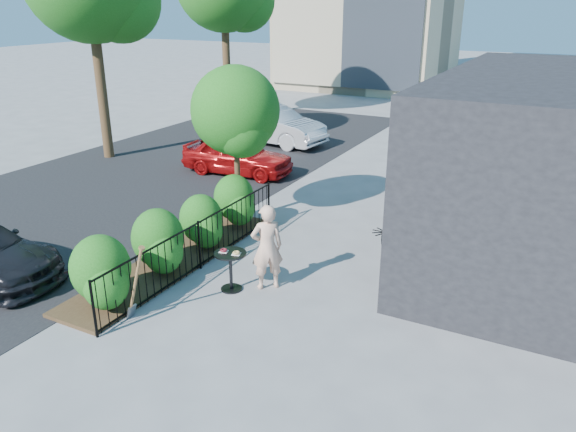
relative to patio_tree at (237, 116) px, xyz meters
The scene contains 11 objects.
ground 4.50m from the patio_tree, 50.96° to the right, with size 120.00×120.00×0.00m, color gray.
fence 3.61m from the patio_tree, 75.06° to the right, with size 0.05×6.05×1.10m.
planting_bed 3.88m from the patio_tree, 89.26° to the right, with size 1.30×6.00×0.08m, color #382616.
shrubs 3.37m from the patio_tree, 87.08° to the right, with size 1.10×5.60×1.24m.
patio_tree is the anchor object (origin of this frame).
street 5.51m from the patio_tree, behind, with size 9.00×30.00×0.01m, color black.
cafe_table 4.33m from the patio_tree, 60.38° to the right, with size 0.64×0.64×0.86m.
woman 4.18m from the patio_tree, 49.19° to the right, with size 0.65×0.42×1.77m, color beige.
shovel 5.50m from the patio_tree, 78.94° to the right, with size 0.53×0.20×1.54m.
car_red 4.85m from the patio_tree, 123.22° to the left, with size 1.49×3.71×1.26m, color #A70D0E.
car_silver 8.88m from the patio_tree, 113.86° to the left, with size 1.59×4.57×1.51m, color #BDBCC2.
Camera 1 is at (5.25, -8.79, 5.42)m, focal length 35.00 mm.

